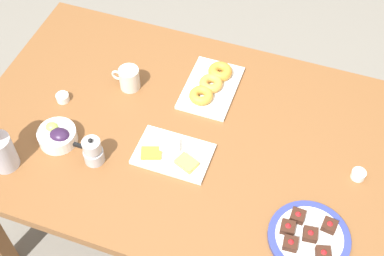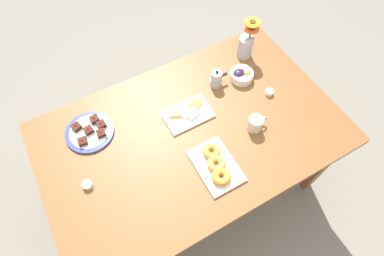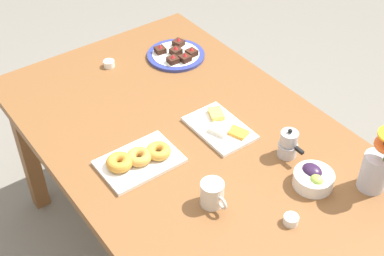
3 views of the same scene
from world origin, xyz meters
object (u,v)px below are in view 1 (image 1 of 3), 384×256
(grape_bowl, at_px, (58,135))
(jam_cup_berry, at_px, (63,97))
(jam_cup_honey, at_px, (358,174))
(dessert_plate, at_px, (309,237))
(croissant_platter, at_px, (211,85))
(dining_table, at_px, (192,149))
(cheese_platter, at_px, (173,154))
(moka_pot, at_px, (93,151))
(coffee_mug, at_px, (129,78))

(grape_bowl, distance_m, jam_cup_berry, 0.19)
(jam_cup_honey, relative_size, dessert_plate, 0.19)
(grape_bowl, bearing_deg, dessert_plate, 175.06)
(croissant_platter, distance_m, jam_cup_berry, 0.56)
(dining_table, distance_m, cheese_platter, 0.15)
(cheese_platter, height_order, moka_pot, moka_pot)
(dining_table, height_order, dessert_plate, dessert_plate)
(grape_bowl, bearing_deg, jam_cup_berry, -66.33)
(dessert_plate, bearing_deg, grape_bowl, -4.94)
(croissant_platter, distance_m, dessert_plate, 0.69)
(coffee_mug, height_order, moka_pot, moka_pot)
(dessert_plate, bearing_deg, jam_cup_berry, -14.38)
(croissant_platter, xyz_separation_m, jam_cup_berry, (0.51, 0.24, -0.01))
(jam_cup_berry, relative_size, moka_pot, 0.40)
(croissant_platter, bearing_deg, jam_cup_honey, 159.95)
(croissant_platter, relative_size, jam_cup_honey, 5.83)
(jam_cup_berry, height_order, dessert_plate, dessert_plate)
(grape_bowl, bearing_deg, cheese_platter, -169.67)
(croissant_platter, distance_m, moka_pot, 0.53)
(dining_table, xyz_separation_m, jam_cup_honey, (-0.58, -0.02, 0.10))
(grape_bowl, height_order, cheese_platter, grape_bowl)
(jam_cup_berry, bearing_deg, dessert_plate, 165.62)
(croissant_platter, bearing_deg, dessert_plate, 134.19)
(cheese_platter, bearing_deg, moka_pot, 23.07)
(coffee_mug, height_order, croissant_platter, coffee_mug)
(cheese_platter, xyz_separation_m, croissant_platter, (-0.03, -0.34, 0.01))
(coffee_mug, height_order, jam_cup_honey, coffee_mug)
(jam_cup_honey, bearing_deg, coffee_mug, -7.83)
(dessert_plate, bearing_deg, coffee_mug, -27.28)
(dining_table, height_order, jam_cup_honey, jam_cup_honey)
(jam_cup_berry, distance_m, dessert_plate, 1.02)
(grape_bowl, height_order, moka_pot, moka_pot)
(dessert_plate, bearing_deg, cheese_platter, -16.71)
(grape_bowl, height_order, croissant_platter, grape_bowl)
(dining_table, height_order, grape_bowl, grape_bowl)
(cheese_platter, xyz_separation_m, dessert_plate, (-0.51, 0.15, 0.00))
(coffee_mug, bearing_deg, moka_pot, 93.77)
(grape_bowl, xyz_separation_m, jam_cup_berry, (0.08, -0.17, -0.01))
(coffee_mug, relative_size, grape_bowl, 0.83)
(cheese_platter, height_order, dessert_plate, dessert_plate)
(coffee_mug, bearing_deg, cheese_platter, 137.46)
(dessert_plate, height_order, moka_pot, moka_pot)
(dining_table, xyz_separation_m, croissant_platter, (0.01, -0.23, 0.11))
(moka_pot, bearing_deg, coffee_mug, -86.23)
(coffee_mug, distance_m, croissant_platter, 0.31)
(coffee_mug, distance_m, jam_cup_berry, 0.26)
(dining_table, bearing_deg, jam_cup_berry, 0.79)
(coffee_mug, xyz_separation_m, jam_cup_honey, (-0.89, 0.12, -0.03))
(dessert_plate, xyz_separation_m, moka_pot, (0.76, -0.05, 0.04))
(croissant_platter, xyz_separation_m, dessert_plate, (-0.48, 0.50, -0.01))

